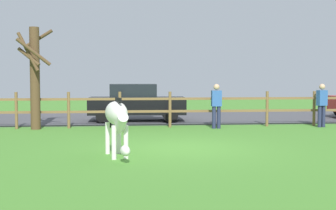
{
  "coord_description": "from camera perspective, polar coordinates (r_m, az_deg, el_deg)",
  "views": [
    {
      "loc": [
        -1.44,
        -11.87,
        1.87
      ],
      "look_at": [
        -0.17,
        1.2,
        1.07
      ],
      "focal_mm": 48.3,
      "sensor_mm": 36.0,
      "label": 1
    }
  ],
  "objects": [
    {
      "name": "parked_car_black",
      "position": [
        19.0,
        -4.02,
        0.36
      ],
      "size": [
        4.06,
        2.0,
        1.56
      ],
      "color": "black",
      "rests_on": "parking_asphalt"
    },
    {
      "name": "visitor_right_of_tree",
      "position": [
        17.98,
        18.84,
        0.21
      ],
      "size": [
        0.4,
        0.3,
        1.64
      ],
      "color": "#232847",
      "rests_on": "ground_plane"
    },
    {
      "name": "ground_plane",
      "position": [
        12.1,
        1.36,
        -5.42
      ],
      "size": [
        60.0,
        60.0,
        0.0
      ],
      "primitive_type": "plane",
      "color": "#47842D"
    },
    {
      "name": "bare_tree",
      "position": [
        16.95,
        -16.49,
        3.73
      ],
      "size": [
        1.25,
        1.31,
        3.68
      ],
      "color": "#513A23",
      "rests_on": "ground_plane"
    },
    {
      "name": "visitor_left_of_tree",
      "position": [
        16.67,
        6.13,
        0.14
      ],
      "size": [
        0.36,
        0.22,
        1.64
      ],
      "color": "#232847",
      "rests_on": "ground_plane"
    },
    {
      "name": "parking_asphalt",
      "position": [
        21.3,
        -1.65,
        -1.5
      ],
      "size": [
        28.0,
        7.4,
        0.05
      ],
      "primitive_type": "cube",
      "color": "#47474C",
      "rests_on": "ground_plane"
    },
    {
      "name": "paddock_fence",
      "position": [
        16.92,
        -2.91,
        -0.29
      ],
      "size": [
        20.78,
        0.11,
        1.35
      ],
      "color": "brown",
      "rests_on": "ground_plane"
    },
    {
      "name": "zebra",
      "position": [
        10.68,
        -6.45,
        -1.63
      ],
      "size": [
        0.74,
        1.91,
        1.41
      ],
      "color": "white",
      "rests_on": "ground_plane"
    }
  ]
}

